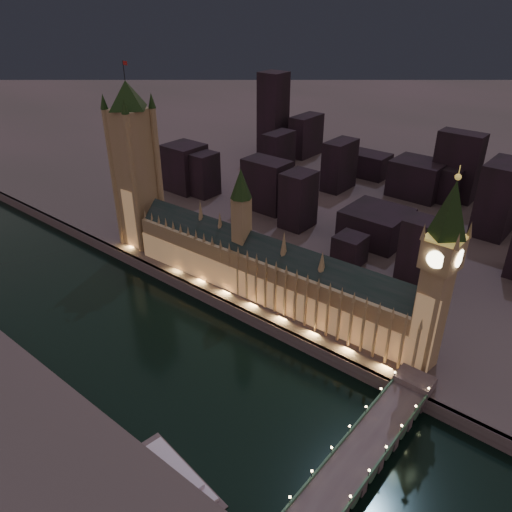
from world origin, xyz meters
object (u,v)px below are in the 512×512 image
Objects in this scene: victoria_tower at (134,159)px; river_boat at (179,473)px; westminster_bridge at (365,452)px; palace_of_westminster at (266,270)px; elizabeth_tower at (440,264)px.

victoria_tower is 2.53× the size of river_boat.
palace_of_westminster is at bearing 148.22° from westminster_bridge.
victoria_tower is 1.22× the size of elizabeth_tower.
palace_of_westminster is at bearing -179.89° from elizabeth_tower.
palace_of_westminster is 1.79× the size of westminster_bridge.
palace_of_westminster is 125.43m from westminster_bridge.
palace_of_westminster is 1.58× the size of victoria_tower.
river_boat is (49.60, -119.74, -24.81)m from palace_of_westminster.
river_boat is at bearing -35.75° from victoria_tower.
river_boat is (-51.39, -119.92, -65.14)m from elizabeth_tower.
westminster_bridge is at bearing -16.39° from victoria_tower.
victoria_tower is at bearing 144.25° from river_boat.
westminster_bridge is (105.21, -65.19, -20.38)m from palace_of_westminster.
westminster_bridge is 2.23× the size of river_boat.
elizabeth_tower is 89.31m from westminster_bridge.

